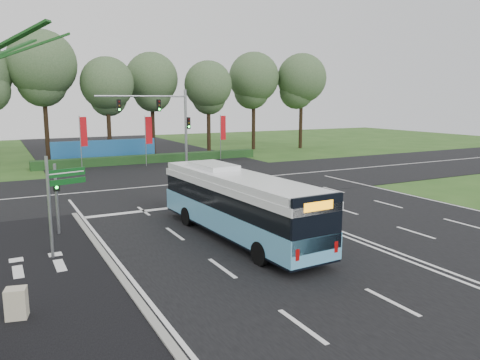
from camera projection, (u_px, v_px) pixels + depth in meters
name	position (u px, v px, depth m)	size (l,w,h in m)	color
ground	(295.00, 218.00, 24.41)	(120.00, 120.00, 0.00)	#2A501A
road_main	(295.00, 218.00, 24.41)	(20.00, 120.00, 0.04)	black
road_cross	(203.00, 182.00, 34.87)	(120.00, 14.00, 0.05)	black
bike_path	(42.00, 279.00, 16.04)	(5.00, 18.00, 0.06)	black
kerb_strip	(113.00, 266.00, 17.14)	(0.25, 18.00, 0.12)	gray
city_bus	(238.00, 204.00, 20.53)	(2.83, 10.95, 3.11)	#5AA7D1
pedestrian_signal	(57.00, 197.00, 21.06)	(0.27, 0.41, 3.27)	gray
street_sign	(57.00, 194.00, 17.95)	(1.51, 0.53, 4.01)	gray
utility_cabinet	(16.00, 304.00, 13.04)	(0.56, 0.47, 0.93)	beige
banner_flag_left	(83.00, 135.00, 40.21)	(0.67, 0.29, 4.75)	gray
banner_flag_mid	(148.00, 133.00, 42.93)	(0.69, 0.10, 4.66)	gray
banner_flag_right	(222.00, 130.00, 47.74)	(0.67, 0.15, 4.59)	gray
traffic_light_gantry	(167.00, 116.00, 41.58)	(8.41, 0.28, 7.00)	gray
hedge	(152.00, 159.00, 45.70)	(22.00, 1.20, 0.80)	#143718
blue_hoarding	(105.00, 151.00, 45.92)	(10.00, 0.30, 2.20)	#1A5691
eucalyptus_row	(122.00, 75.00, 49.23)	(48.79, 8.92, 12.88)	black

